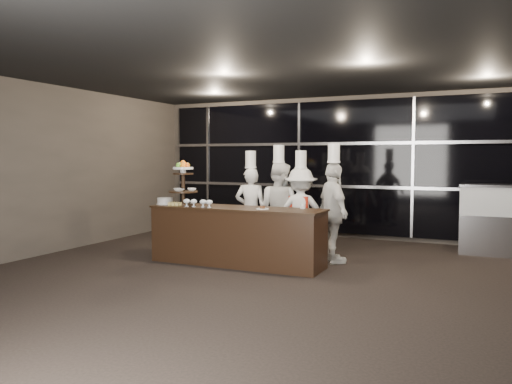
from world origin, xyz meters
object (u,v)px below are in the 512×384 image
at_px(chef_a, 251,208).
at_px(layer_cake, 165,201).
at_px(buffet_counter, 237,236).
at_px(display_stand, 183,180).
at_px(chef_c, 301,212).
at_px(chef_d, 333,212).
at_px(chef_b, 279,208).
at_px(display_case, 508,216).

bearing_deg(chef_a, layer_cake, -136.26).
height_order(buffet_counter, display_stand, display_stand).
relative_size(chef_c, chef_d, 0.95).
bearing_deg(chef_a, chef_b, 3.06).
xyz_separation_m(display_case, chef_b, (-3.65, -1.64, 0.14)).
relative_size(display_case, chef_b, 0.81).
bearing_deg(layer_cake, display_case, 27.27).
distance_m(buffet_counter, chef_d, 1.61).
bearing_deg(display_stand, buffet_counter, 0.01).
height_order(display_case, chef_d, chef_d).
bearing_deg(display_case, chef_d, -143.88).
relative_size(display_case, chef_c, 0.85).
distance_m(chef_a, chef_d, 1.60).
relative_size(buffet_counter, chef_c, 1.55).
xyz_separation_m(buffet_counter, chef_c, (0.69, 1.07, 0.31)).
height_order(layer_cake, display_case, display_case).
distance_m(display_stand, display_case, 5.66).
bearing_deg(chef_b, layer_cake, -146.42).
xyz_separation_m(display_stand, chef_c, (1.69, 1.08, -0.56)).
height_order(chef_b, chef_c, chef_b).
bearing_deg(buffet_counter, display_stand, -179.99).
relative_size(display_case, chef_d, 0.81).
relative_size(chef_a, chef_d, 0.95).
height_order(display_stand, chef_a, chef_a).
relative_size(buffet_counter, display_stand, 3.81).
bearing_deg(display_stand, chef_b, 38.51).
xyz_separation_m(layer_cake, display_case, (5.28, 2.72, -0.29)).
bearing_deg(display_stand, display_case, 28.37).
bearing_deg(buffet_counter, chef_b, 73.92).
height_order(chef_a, chef_b, chef_b).
distance_m(buffet_counter, chef_c, 1.31).
distance_m(layer_cake, display_case, 5.94).
height_order(buffet_counter, display_case, display_case).
relative_size(buffet_counter, layer_cake, 9.47).
distance_m(buffet_counter, layer_cake, 1.43).
xyz_separation_m(display_stand, layer_cake, (-0.33, -0.05, -0.37)).
xyz_separation_m(buffet_counter, chef_a, (-0.23, 1.00, 0.33)).
height_order(buffet_counter, layer_cake, layer_cake).
bearing_deg(display_case, chef_c, -153.88).
xyz_separation_m(chef_a, chef_c, (0.92, 0.07, -0.02)).
height_order(layer_cake, chef_a, chef_a).
distance_m(chef_b, chef_d, 1.09).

